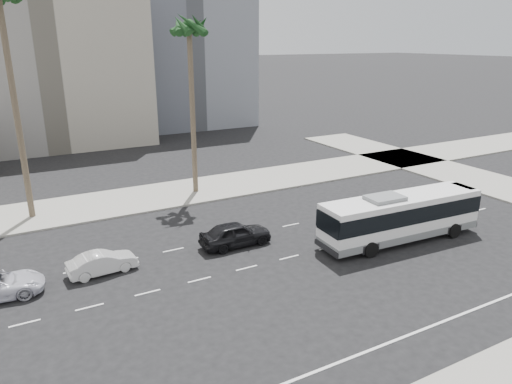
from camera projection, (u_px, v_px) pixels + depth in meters
ground at (328, 248)px, 30.72m from camera, size 700.00×700.00×0.00m
sidewalk_north at (227, 185)px, 43.64m from camera, size 120.00×7.00×0.15m
midrise_beige_west at (42, 72)px, 60.07m from camera, size 24.00×18.00×18.00m
midrise_gray_center at (173, 39)px, 73.77m from camera, size 20.00×20.00×26.00m
highrise_far at (155, 8)px, 270.43m from camera, size 22.00×22.00×60.00m
city_bus at (401, 216)px, 31.37m from camera, size 11.83×3.23×3.37m
car_a at (236, 234)px, 30.86m from camera, size 1.93×4.77×1.62m
car_b at (102, 263)px, 27.25m from camera, size 1.67×4.02×1.29m
palm_near at (189, 30)px, 37.57m from camera, size 4.47×4.47×15.08m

